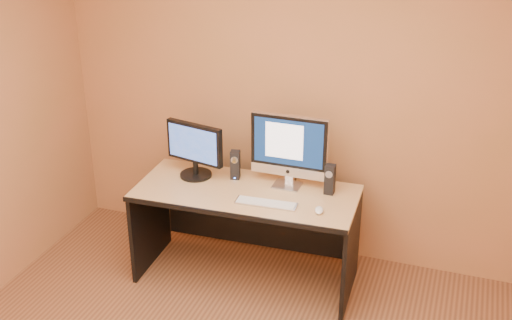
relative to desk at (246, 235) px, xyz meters
The scene contains 10 objects.
walls 1.72m from the desk, 77.55° to the right, with size 4.00×4.00×2.60m, color #A96844, non-canonical shape.
desk is the anchor object (origin of this frame).
imac 0.72m from the desk, 34.61° to the left, with size 0.57×0.21×0.55m, color silver, non-canonical shape.
second_monitor 0.74m from the desk, 165.78° to the left, with size 0.48×0.24×0.42m, color black, non-canonical shape.
speaker_left 0.53m from the desk, 129.95° to the left, with size 0.07×0.07×0.22m, color black, non-canonical shape.
speaker_right 0.77m from the desk, 16.29° to the left, with size 0.07×0.07×0.22m, color black, non-canonical shape.
keyboard 0.45m from the desk, 35.27° to the right, with size 0.43×0.12×0.02m, color #B9B8BD.
mouse 0.71m from the desk, 12.86° to the right, with size 0.06×0.10×0.04m, color silver.
cable_a 0.55m from the desk, 42.52° to the left, with size 0.01×0.01×0.22m, color black.
cable_b 0.51m from the desk, 50.55° to the left, with size 0.01×0.01×0.18m, color black.
Camera 1 is at (1.12, -2.46, 2.86)m, focal length 45.00 mm.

